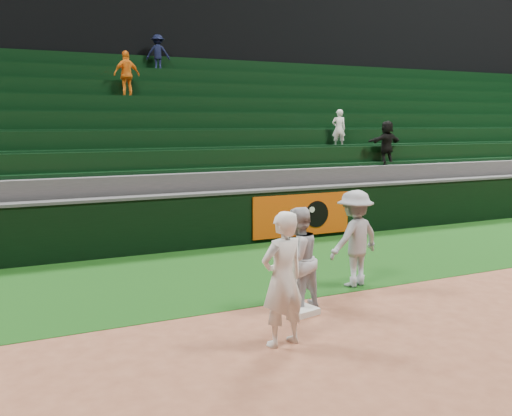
# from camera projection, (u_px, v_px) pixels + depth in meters

# --- Properties ---
(ground) EXTENTS (70.00, 70.00, 0.00)m
(ground) POSITION_uv_depth(u_px,v_px,m) (295.00, 324.00, 7.98)
(ground) COLOR brown
(ground) RESTS_ON ground
(foul_grass) EXTENTS (36.00, 4.20, 0.01)m
(foul_grass) POSITION_uv_depth(u_px,v_px,m) (216.00, 273.00, 10.66)
(foul_grass) COLOR #0E360D
(foul_grass) RESTS_ON ground
(upper_deck) EXTENTS (40.00, 12.00, 12.00)m
(upper_deck) POSITION_uv_depth(u_px,v_px,m) (82.00, 41.00, 22.67)
(upper_deck) COLOR black
(upper_deck) RESTS_ON ground
(first_base) EXTENTS (0.48, 0.48, 0.09)m
(first_base) POSITION_uv_depth(u_px,v_px,m) (302.00, 310.00, 8.42)
(first_base) COLOR silver
(first_base) RESTS_ON ground
(first_baseman) EXTENTS (0.69, 0.52, 1.72)m
(first_baseman) POSITION_uv_depth(u_px,v_px,m) (283.00, 279.00, 7.12)
(first_baseman) COLOR silver
(first_baseman) RESTS_ON ground
(baserunner) EXTENTS (0.91, 0.80, 1.56)m
(baserunner) POSITION_uv_depth(u_px,v_px,m) (297.00, 259.00, 8.49)
(baserunner) COLOR #A9ABB3
(baserunner) RESTS_ON ground
(base_coach) EXTENTS (1.18, 0.85, 1.66)m
(base_coach) POSITION_uv_depth(u_px,v_px,m) (355.00, 238.00, 9.72)
(base_coach) COLOR #9397A0
(base_coach) RESTS_ON foul_grass
(field_wall) EXTENTS (36.00, 0.45, 1.25)m
(field_wall) POSITION_uv_depth(u_px,v_px,m) (180.00, 222.00, 12.54)
(field_wall) COLOR black
(field_wall) RESTS_ON ground
(stadium_seating) EXTENTS (36.00, 5.95, 5.47)m
(stadium_seating) POSITION_uv_depth(u_px,v_px,m) (136.00, 162.00, 15.74)
(stadium_seating) COLOR #3C3C3E
(stadium_seating) RESTS_ON ground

